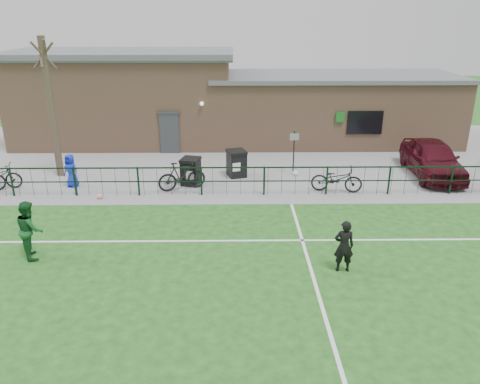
{
  "coord_description": "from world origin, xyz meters",
  "views": [
    {
      "loc": [
        -0.18,
        -9.49,
        6.92
      ],
      "look_at": [
        0.0,
        5.0,
        1.3
      ],
      "focal_mm": 35.0,
      "sensor_mm": 36.0,
      "label": 1
    }
  ],
  "objects_px": {
    "bare_tree": "(51,109)",
    "wheelie_bin_right": "(236,164)",
    "car_maroon": "(432,158)",
    "bicycle_d": "(182,176)",
    "wheelie_bin_left": "(191,172)",
    "spectator_child": "(71,171)",
    "outfield_player": "(30,229)",
    "bicycle_e": "(337,179)",
    "sign_post": "(294,153)",
    "ball_ground": "(100,196)"
  },
  "relations": [
    {
      "from": "bare_tree",
      "to": "wheelie_bin_right",
      "type": "distance_m",
      "value": 8.28
    },
    {
      "from": "car_maroon",
      "to": "bicycle_d",
      "type": "relative_size",
      "value": 2.35
    },
    {
      "from": "bare_tree",
      "to": "wheelie_bin_left",
      "type": "height_order",
      "value": "bare_tree"
    },
    {
      "from": "spectator_child",
      "to": "outfield_player",
      "type": "height_order",
      "value": "outfield_player"
    },
    {
      "from": "bicycle_e",
      "to": "outfield_player",
      "type": "height_order",
      "value": "outfield_player"
    },
    {
      "from": "sign_post",
      "to": "outfield_player",
      "type": "distance_m",
      "value": 11.39
    },
    {
      "from": "car_maroon",
      "to": "bicycle_d",
      "type": "xyz_separation_m",
      "value": [
        -10.95,
        -1.68,
        -0.2
      ]
    },
    {
      "from": "car_maroon",
      "to": "bicycle_e",
      "type": "height_order",
      "value": "car_maroon"
    },
    {
      "from": "wheelie_bin_left",
      "to": "bare_tree",
      "type": "bearing_deg",
      "value": -178.07
    },
    {
      "from": "bare_tree",
      "to": "wheelie_bin_left",
      "type": "xyz_separation_m",
      "value": [
        5.97,
        -1.21,
        -2.45
      ]
    },
    {
      "from": "bicycle_e",
      "to": "ball_ground",
      "type": "xyz_separation_m",
      "value": [
        -9.46,
        -0.67,
        -0.44
      ]
    },
    {
      "from": "bare_tree",
      "to": "bicycle_d",
      "type": "bearing_deg",
      "value": -18.5
    },
    {
      "from": "bicycle_e",
      "to": "spectator_child",
      "type": "relative_size",
      "value": 1.45
    },
    {
      "from": "bare_tree",
      "to": "car_maroon",
      "type": "bearing_deg",
      "value": -0.73
    },
    {
      "from": "wheelie_bin_right",
      "to": "spectator_child",
      "type": "xyz_separation_m",
      "value": [
        -6.9,
        -1.28,
        0.16
      ]
    },
    {
      "from": "sign_post",
      "to": "car_maroon",
      "type": "relative_size",
      "value": 0.43
    },
    {
      "from": "sign_post",
      "to": "outfield_player",
      "type": "bearing_deg",
      "value": -139.82
    },
    {
      "from": "wheelie_bin_left",
      "to": "spectator_child",
      "type": "distance_m",
      "value": 4.97
    },
    {
      "from": "wheelie_bin_left",
      "to": "sign_post",
      "type": "xyz_separation_m",
      "value": [
        4.49,
        1.15,
        0.47
      ]
    },
    {
      "from": "bicycle_e",
      "to": "outfield_player",
      "type": "relative_size",
      "value": 1.15
    },
    {
      "from": "sign_post",
      "to": "bicycle_e",
      "type": "bearing_deg",
      "value": -54.61
    },
    {
      "from": "car_maroon",
      "to": "outfield_player",
      "type": "relative_size",
      "value": 2.63
    },
    {
      "from": "bicycle_d",
      "to": "outfield_player",
      "type": "height_order",
      "value": "outfield_player"
    },
    {
      "from": "car_maroon",
      "to": "spectator_child",
      "type": "height_order",
      "value": "car_maroon"
    },
    {
      "from": "bicycle_d",
      "to": "bicycle_e",
      "type": "xyz_separation_m",
      "value": [
        6.3,
        -0.29,
        -0.06
      ]
    },
    {
      "from": "wheelie_bin_right",
      "to": "outfield_player",
      "type": "bearing_deg",
      "value": -148.13
    },
    {
      "from": "wheelie_bin_left",
      "to": "sign_post",
      "type": "relative_size",
      "value": 0.53
    },
    {
      "from": "wheelie_bin_right",
      "to": "sign_post",
      "type": "distance_m",
      "value": 2.59
    },
    {
      "from": "bicycle_e",
      "to": "outfield_player",
      "type": "distance_m",
      "value": 11.48
    },
    {
      "from": "wheelie_bin_right",
      "to": "sign_post",
      "type": "xyz_separation_m",
      "value": [
        2.54,
        0.12,
        0.45
      ]
    },
    {
      "from": "outfield_player",
      "to": "wheelie_bin_left",
      "type": "bearing_deg",
      "value": -61.16
    },
    {
      "from": "wheelie_bin_left",
      "to": "car_maroon",
      "type": "distance_m",
      "value": 10.7
    },
    {
      "from": "wheelie_bin_right",
      "to": "car_maroon",
      "type": "relative_size",
      "value": 0.23
    },
    {
      "from": "wheelie_bin_right",
      "to": "ball_ground",
      "type": "bearing_deg",
      "value": -171.4
    },
    {
      "from": "wheelie_bin_left",
      "to": "spectator_child",
      "type": "bearing_deg",
      "value": -163.68
    },
    {
      "from": "bare_tree",
      "to": "wheelie_bin_left",
      "type": "distance_m",
      "value": 6.57
    },
    {
      "from": "car_maroon",
      "to": "spectator_child",
      "type": "distance_m",
      "value": 15.65
    },
    {
      "from": "bicycle_d",
      "to": "outfield_player",
      "type": "relative_size",
      "value": 1.12
    },
    {
      "from": "wheelie_bin_left",
      "to": "ball_ground",
      "type": "xyz_separation_m",
      "value": [
        -3.46,
        -1.65,
        -0.43
      ]
    },
    {
      "from": "wheelie_bin_right",
      "to": "car_maroon",
      "type": "bearing_deg",
      "value": -17.86
    },
    {
      "from": "bare_tree",
      "to": "car_maroon",
      "type": "distance_m",
      "value": 16.76
    },
    {
      "from": "car_maroon",
      "to": "bicycle_e",
      "type": "distance_m",
      "value": 5.06
    },
    {
      "from": "wheelie_bin_right",
      "to": "ball_ground",
      "type": "xyz_separation_m",
      "value": [
        -5.4,
        -2.67,
        -0.45
      ]
    },
    {
      "from": "spectator_child",
      "to": "outfield_player",
      "type": "relative_size",
      "value": 0.79
    },
    {
      "from": "wheelie_bin_left",
      "to": "ball_ground",
      "type": "bearing_deg",
      "value": -141.21
    },
    {
      "from": "bicycle_d",
      "to": "outfield_player",
      "type": "distance_m",
      "value": 6.77
    },
    {
      "from": "spectator_child",
      "to": "ball_ground",
      "type": "bearing_deg",
      "value": -19.21
    },
    {
      "from": "sign_post",
      "to": "bicycle_d",
      "type": "height_order",
      "value": "sign_post"
    },
    {
      "from": "wheelie_bin_right",
      "to": "car_maroon",
      "type": "distance_m",
      "value": 8.71
    },
    {
      "from": "wheelie_bin_left",
      "to": "wheelie_bin_right",
      "type": "height_order",
      "value": "wheelie_bin_right"
    }
  ]
}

